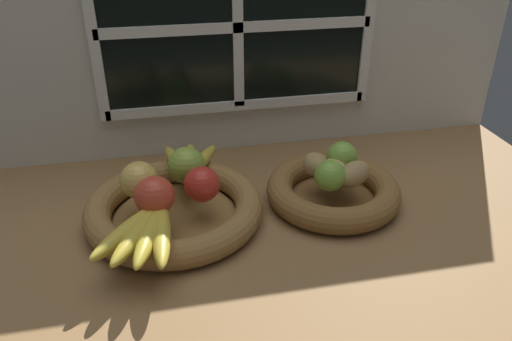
{
  "coord_description": "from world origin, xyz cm",
  "views": [
    {
      "loc": [
        -19.49,
        -85.89,
        57.67
      ],
      "look_at": [
        -1.79,
        -1.41,
        9.45
      ],
      "focal_mm": 34.82,
      "sensor_mm": 36.0,
      "label": 1
    }
  ],
  "objects_px": {
    "apple_green_back": "(187,165)",
    "lime_far": "(342,156)",
    "fruit_bowl_right": "(333,191)",
    "potato_small": "(354,174)",
    "fruit_bowl_left": "(174,209)",
    "banana_bunch_back": "(189,162)",
    "lime_near": "(330,176)",
    "banana_bunch_front": "(145,231)",
    "apple_red_right": "(202,184)",
    "apple_golden_left": "(139,180)",
    "apple_red_front": "(155,196)",
    "potato_oblong": "(316,165)",
    "potato_large": "(335,170)"
  },
  "relations": [
    {
      "from": "apple_green_back",
      "to": "lime_far",
      "type": "relative_size",
      "value": 1.19
    },
    {
      "from": "fruit_bowl_right",
      "to": "potato_small",
      "type": "height_order",
      "value": "potato_small"
    },
    {
      "from": "fruit_bowl_left",
      "to": "potato_small",
      "type": "xyz_separation_m",
      "value": [
        0.36,
        -0.03,
        0.05
      ]
    },
    {
      "from": "banana_bunch_back",
      "to": "potato_small",
      "type": "relative_size",
      "value": 2.1
    },
    {
      "from": "potato_small",
      "to": "lime_near",
      "type": "xyz_separation_m",
      "value": [
        -0.05,
        -0.01,
        0.01
      ]
    },
    {
      "from": "banana_bunch_front",
      "to": "fruit_bowl_left",
      "type": "bearing_deg",
      "value": 67.05
    },
    {
      "from": "apple_red_right",
      "to": "fruit_bowl_right",
      "type": "bearing_deg",
      "value": 4.71
    },
    {
      "from": "apple_golden_left",
      "to": "potato_small",
      "type": "bearing_deg",
      "value": -6.18
    },
    {
      "from": "apple_red_front",
      "to": "banana_bunch_front",
      "type": "relative_size",
      "value": 0.37
    },
    {
      "from": "fruit_bowl_left",
      "to": "fruit_bowl_right",
      "type": "bearing_deg",
      "value": 0.0
    },
    {
      "from": "fruit_bowl_right",
      "to": "apple_golden_left",
      "type": "relative_size",
      "value": 3.81
    },
    {
      "from": "fruit_bowl_left",
      "to": "potato_small",
      "type": "distance_m",
      "value": 0.37
    },
    {
      "from": "apple_red_front",
      "to": "apple_green_back",
      "type": "xyz_separation_m",
      "value": [
        0.07,
        0.1,
        0.0
      ]
    },
    {
      "from": "apple_golden_left",
      "to": "potato_small",
      "type": "relative_size",
      "value": 0.9
    },
    {
      "from": "lime_near",
      "to": "potato_oblong",
      "type": "bearing_deg",
      "value": 98.65
    },
    {
      "from": "apple_green_back",
      "to": "potato_large",
      "type": "bearing_deg",
      "value": -9.94
    },
    {
      "from": "lime_far",
      "to": "lime_near",
      "type": "bearing_deg",
      "value": -125.84
    },
    {
      "from": "apple_red_right",
      "to": "apple_green_back",
      "type": "xyz_separation_m",
      "value": [
        -0.02,
        0.08,
        0.0
      ]
    },
    {
      "from": "banana_bunch_front",
      "to": "lime_far",
      "type": "relative_size",
      "value": 3.14
    },
    {
      "from": "fruit_bowl_right",
      "to": "banana_bunch_front",
      "type": "bearing_deg",
      "value": -161.76
    },
    {
      "from": "fruit_bowl_right",
      "to": "potato_large",
      "type": "xyz_separation_m",
      "value": [
        0.0,
        -0.0,
        0.05
      ]
    },
    {
      "from": "apple_green_back",
      "to": "lime_far",
      "type": "distance_m",
      "value": 0.33
    },
    {
      "from": "fruit_bowl_left",
      "to": "apple_red_front",
      "type": "height_order",
      "value": "apple_red_front"
    },
    {
      "from": "banana_bunch_front",
      "to": "lime_near",
      "type": "distance_m",
      "value": 0.38
    },
    {
      "from": "apple_green_back",
      "to": "apple_golden_left",
      "type": "bearing_deg",
      "value": -158.99
    },
    {
      "from": "potato_oblong",
      "to": "apple_red_right",
      "type": "bearing_deg",
      "value": -168.69
    },
    {
      "from": "fruit_bowl_left",
      "to": "banana_bunch_back",
      "type": "distance_m",
      "value": 0.13
    },
    {
      "from": "apple_golden_left",
      "to": "lime_far",
      "type": "height_order",
      "value": "apple_golden_left"
    },
    {
      "from": "banana_bunch_front",
      "to": "apple_green_back",
      "type": "bearing_deg",
      "value": 64.15
    },
    {
      "from": "potato_oblong",
      "to": "lime_near",
      "type": "distance_m",
      "value": 0.06
    },
    {
      "from": "fruit_bowl_left",
      "to": "apple_red_front",
      "type": "relative_size",
      "value": 4.74
    },
    {
      "from": "lime_near",
      "to": "lime_far",
      "type": "xyz_separation_m",
      "value": [
        0.05,
        0.07,
        0.0
      ]
    },
    {
      "from": "potato_small",
      "to": "fruit_bowl_left",
      "type": "bearing_deg",
      "value": 175.33
    },
    {
      "from": "apple_red_front",
      "to": "banana_bunch_back",
      "type": "xyz_separation_m",
      "value": [
        0.08,
        0.16,
        -0.02
      ]
    },
    {
      "from": "banana_bunch_back",
      "to": "potato_small",
      "type": "distance_m",
      "value": 0.35
    },
    {
      "from": "fruit_bowl_right",
      "to": "banana_bunch_back",
      "type": "bearing_deg",
      "value": 159.19
    },
    {
      "from": "apple_red_right",
      "to": "potato_small",
      "type": "relative_size",
      "value": 0.84
    },
    {
      "from": "apple_green_back",
      "to": "potato_oblong",
      "type": "xyz_separation_m",
      "value": [
        0.27,
        -0.03,
        -0.01
      ]
    },
    {
      "from": "banana_bunch_front",
      "to": "potato_small",
      "type": "bearing_deg",
      "value": 13.23
    },
    {
      "from": "apple_golden_left",
      "to": "potato_small",
      "type": "xyz_separation_m",
      "value": [
        0.43,
        -0.05,
        -0.01
      ]
    },
    {
      "from": "apple_green_back",
      "to": "lime_near",
      "type": "bearing_deg",
      "value": -17.77
    },
    {
      "from": "fruit_bowl_left",
      "to": "apple_green_back",
      "type": "distance_m",
      "value": 0.09
    },
    {
      "from": "fruit_bowl_right",
      "to": "apple_golden_left",
      "type": "distance_m",
      "value": 0.4
    },
    {
      "from": "apple_green_back",
      "to": "lime_near",
      "type": "relative_size",
      "value": 1.22
    },
    {
      "from": "apple_green_back",
      "to": "apple_golden_left",
      "type": "xyz_separation_m",
      "value": [
        -0.09,
        -0.04,
        -0.0
      ]
    },
    {
      "from": "apple_red_front",
      "to": "apple_golden_left",
      "type": "bearing_deg",
      "value": 112.34
    },
    {
      "from": "fruit_bowl_right",
      "to": "potato_large",
      "type": "distance_m",
      "value": 0.05
    },
    {
      "from": "potato_oblong",
      "to": "potato_small",
      "type": "xyz_separation_m",
      "value": [
        0.06,
        -0.06,
        0.0
      ]
    },
    {
      "from": "fruit_bowl_left",
      "to": "apple_green_back",
      "type": "relative_size",
      "value": 4.63
    },
    {
      "from": "apple_green_back",
      "to": "banana_bunch_back",
      "type": "xyz_separation_m",
      "value": [
        0.01,
        0.06,
        -0.02
      ]
    }
  ]
}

